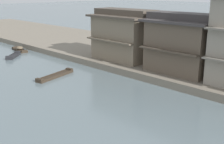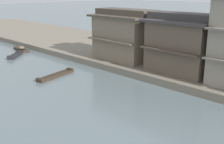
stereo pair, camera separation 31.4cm
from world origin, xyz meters
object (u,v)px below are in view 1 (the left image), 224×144
boat_midriver_drifting (55,76)px  house_waterfront_tall (182,44)px  boat_moored_far (20,49)px  house_waterfront_narrow (125,35)px  boat_moored_third (13,56)px

boat_midriver_drifting → house_waterfront_tall: size_ratio=0.69×
boat_moored_far → boat_midriver_drifting: 16.14m
boat_moored_far → house_waterfront_tall: house_waterfront_tall is taller
boat_midriver_drifting → house_waterfront_narrow: house_waterfront_narrow is taller
boat_midriver_drifting → house_waterfront_narrow: bearing=-9.4°
boat_moored_third → boat_midriver_drifting: size_ratio=0.62×
boat_moored_third → boat_moored_far: size_ratio=0.77×
house_waterfront_narrow → boat_moored_far: bearing=107.4°
boat_moored_third → house_waterfront_tall: (7.87, -22.04, 3.58)m
boat_moored_third → boat_moored_far: 4.40m
boat_midriver_drifting → house_waterfront_tall: bearing=-47.1°
boat_moored_far → house_waterfront_tall: (5.10, -25.45, 3.50)m
boat_moored_far → house_waterfront_narrow: house_waterfront_narrow is taller
boat_moored_far → boat_moored_third: bearing=-129.0°
boat_moored_far → house_waterfront_narrow: bearing=-72.6°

